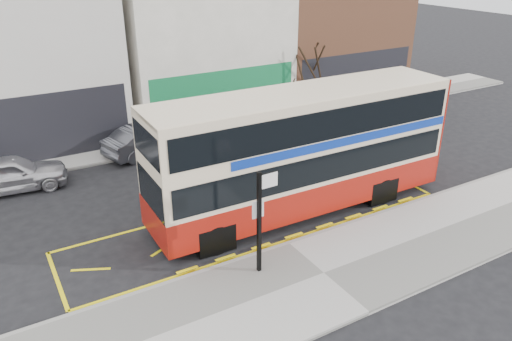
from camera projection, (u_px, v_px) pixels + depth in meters
ground at (282, 241)px, 16.86m from camera, size 120.00×120.00×0.00m
pavement at (324, 275)px, 15.02m from camera, size 40.00×4.00×0.15m
kerb at (288, 244)px, 16.53m from camera, size 40.00×0.15×0.15m
far_pavement at (166, 139)px, 25.49m from camera, size 50.00×3.00×0.15m
road_markings at (258, 220)px, 18.12m from camera, size 14.00×3.40×0.01m
terrace_left at (19, 31)px, 23.94m from camera, size 8.00×8.01×11.80m
terrace_green_shop at (192, 23)px, 28.15m from camera, size 9.00×8.01×11.30m
terrace_right at (320, 21)px, 32.46m from camera, size 9.00×8.01×10.30m
double_decker_bus at (303, 150)px, 17.95m from camera, size 11.46×2.80×4.56m
bus_stop_post at (261, 213)px, 14.34m from camera, size 0.81×0.14×3.27m
car_silver at (10, 174)px, 20.04m from camera, size 4.48×2.23×1.47m
car_grey at (148, 139)px, 23.69m from camera, size 4.56×2.68×1.42m
car_white at (297, 123)px, 25.92m from camera, size 4.75×3.02×1.28m
street_tree_right at (309, 54)px, 27.76m from camera, size 2.42×2.42×5.23m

